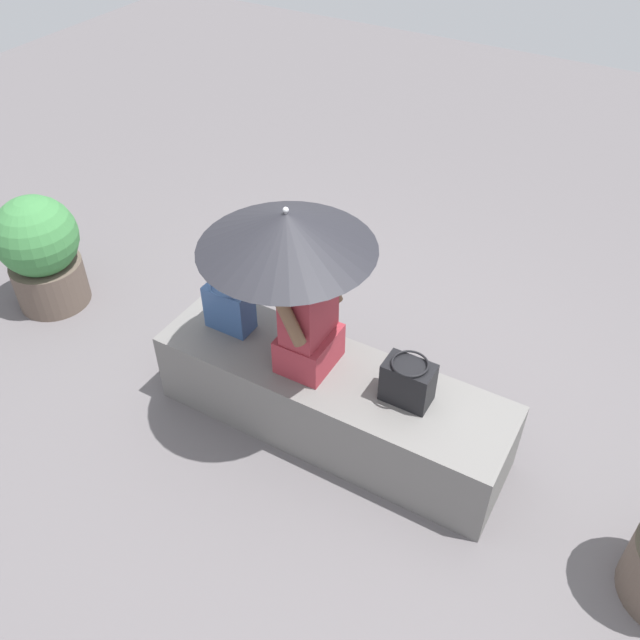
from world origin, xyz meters
The scene contains 7 objects.
ground_plane centered at (0.00, 0.00, 0.00)m, with size 14.00×14.00×0.00m, color #605B5E.
stone_bench centered at (0.00, 0.00, 0.24)m, with size 2.10×0.59×0.48m, color slate.
person_seated centered at (-0.14, 0.00, 0.87)m, with size 0.28×0.47×0.90m.
parasol centered at (-0.24, -0.03, 1.36)m, with size 0.92×0.92×1.01m.
handbag_black centered at (0.45, 0.02, 0.61)m, with size 0.27×0.20×0.27m.
tote_bag_canvas centered at (-0.71, 0.04, 0.63)m, with size 0.28×0.21×0.31m.
planter_near centered at (-2.38, 0.05, 0.44)m, with size 0.58×0.58×0.86m.
Camera 1 is at (1.31, -2.39, 3.20)m, focal length 38.28 mm.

